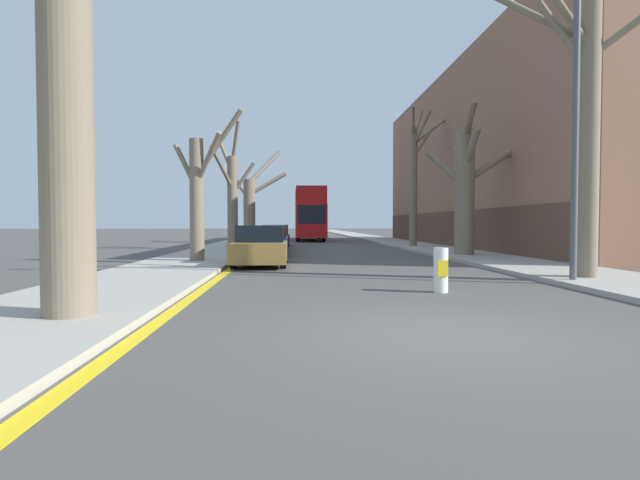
{
  "coord_description": "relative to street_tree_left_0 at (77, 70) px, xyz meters",
  "views": [
    {
      "loc": [
        -2.03,
        -6.42,
        1.46
      ],
      "look_at": [
        0.1,
        32.43,
        0.2
      ],
      "focal_mm": 28.0,
      "sensor_mm": 36.0,
      "label": 1
    }
  ],
  "objects": [
    {
      "name": "ground_plane",
      "position": [
        5.17,
        -1.12,
        -3.71
      ],
      "size": [
        300.0,
        300.0,
        0.0
      ],
      "primitive_type": "plane",
      "color": "#4C4947"
    },
    {
      "name": "sidewalk_left",
      "position": [
        -0.72,
        48.88,
        -3.65
      ],
      "size": [
        3.34,
        120.0,
        0.12
      ],
      "primitive_type": "cube",
      "color": "#A39E93",
      "rests_on": "ground"
    },
    {
      "name": "sidewalk_right",
      "position": [
        11.06,
        48.88,
        -3.65
      ],
      "size": [
        3.34,
        120.0,
        0.12
      ],
      "primitive_type": "cube",
      "color": "#A39E93",
      "rests_on": "ground"
    },
    {
      "name": "building_facade_right",
      "position": [
        17.72,
        23.7,
        1.84
      ],
      "size": [
        10.08,
        32.33,
        11.11
      ],
      "color": "#93664C",
      "rests_on": "ground"
    },
    {
      "name": "kerb_line_stripe",
      "position": [
        1.13,
        48.88,
        -3.7
      ],
      "size": [
        0.24,
        120.0,
        0.01
      ],
      "primitive_type": "cube",
      "color": "yellow",
      "rests_on": "ground"
    },
    {
      "name": "street_tree_left_0",
      "position": [
        0.0,
        0.0,
        0.0
      ],
      "size": [
        2.93,
        1.87,
        8.76
      ],
      "color": "#7A6B56",
      "rests_on": "ground"
    },
    {
      "name": "street_tree_left_1",
      "position": [
        -0.3,
        10.93,
        -1.16
      ],
      "size": [
        2.69,
        1.4,
        5.55
      ],
      "color": "#7A6B56",
      "rests_on": "ground"
    },
    {
      "name": "street_tree_left_2",
      "position": [
        -0.31,
        21.16,
        -0.59
      ],
      "size": [
        2.32,
        4.42,
        7.19
      ],
      "color": "#7A6B56",
      "rests_on": "ground"
    },
    {
      "name": "street_tree_left_3",
      "position": [
        -0.03,
        30.9,
        -0.77
      ],
      "size": [
        4.27,
        3.06,
        7.27
      ],
      "color": "#7A6B56",
      "rests_on": "ground"
    },
    {
      "name": "street_tree_right_0",
      "position": [
        10.49,
        4.71,
        0.33
      ],
      "size": [
        3.9,
        2.16,
        8.03
      ],
      "color": "#7A6B56",
      "rests_on": "ground"
    },
    {
      "name": "street_tree_right_1",
      "position": [
        10.74,
        13.99,
        -0.54
      ],
      "size": [
        4.66,
        3.89,
        6.5
      ],
      "color": "#7A6B56",
      "rests_on": "ground"
    },
    {
      "name": "street_tree_right_2",
      "position": [
        10.63,
        22.71,
        0.59
      ],
      "size": [
        3.42,
        3.12,
        8.55
      ],
      "color": "#7A6B56",
      "rests_on": "ground"
    },
    {
      "name": "double_decker_bus",
      "position": [
        4.63,
        36.97,
        -1.17
      ],
      "size": [
        2.51,
        11.33,
        4.46
      ],
      "color": "red",
      "rests_on": "ground"
    },
    {
      "name": "parked_car_0",
      "position": [
        2.02,
        10.16,
        -3.04
      ],
      "size": [
        1.83,
        4.35,
        1.41
      ],
      "color": "olive",
      "rests_on": "ground"
    },
    {
      "name": "parked_car_1",
      "position": [
        2.02,
        15.51,
        -3.04
      ],
      "size": [
        1.78,
        4.09,
        1.4
      ],
      "color": "navy",
      "rests_on": "ground"
    },
    {
      "name": "parked_car_2",
      "position": [
        2.02,
        20.61,
        -3.06
      ],
      "size": [
        1.72,
        4.0,
        1.38
      ],
      "color": "black",
      "rests_on": "ground"
    },
    {
      "name": "parked_car_3",
      "position": [
        2.02,
        25.65,
        -3.05
      ],
      "size": [
        1.83,
        3.94,
        1.4
      ],
      "color": "black",
      "rests_on": "ground"
    },
    {
      "name": "lamp_post",
      "position": [
        9.81,
        4.1,
        1.45
      ],
      "size": [
        1.4,
        0.2,
        9.36
      ],
      "color": "#4C4F54",
      "rests_on": "ground"
    },
    {
      "name": "traffic_bollard",
      "position": [
        6.29,
        2.9,
        -3.23
      ],
      "size": [
        0.31,
        0.32,
        0.95
      ],
      "color": "white",
      "rests_on": "ground"
    }
  ]
}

